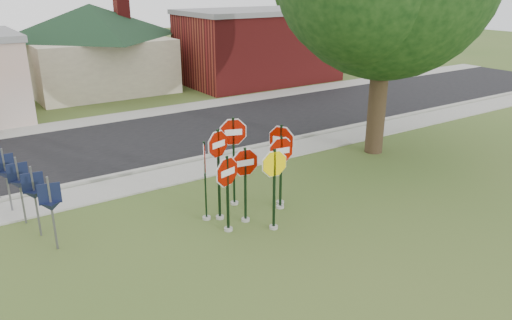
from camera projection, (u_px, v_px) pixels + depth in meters
ground at (272, 236)px, 13.50m from camera, size 120.00×120.00×0.00m
sidewalk_near at (183, 173)px, 17.80m from camera, size 60.00×1.60×0.06m
road at (137, 142)px, 21.33m from camera, size 60.00×7.00×0.04m
sidewalk_far at (105, 119)px, 24.70m from camera, size 60.00×1.60×0.06m
curb at (171, 164)px, 18.57m from camera, size 60.00×0.20×0.14m
stop_sign_center at (245, 175)px, 13.87m from camera, size 1.08×0.24×2.33m
stop_sign_yellow at (274, 179)px, 13.41m from camera, size 1.02×0.24×2.44m
stop_sign_left at (227, 184)px, 13.33m from camera, size 1.08×0.34×2.29m
stop_sign_right at (281, 162)px, 14.67m from camera, size 1.10×0.24×2.39m
stop_sign_back_right at (234, 148)px, 14.80m from camera, size 1.07×0.39×2.89m
stop_sign_back_left at (218, 161)px, 13.90m from camera, size 1.02×0.35×2.81m
stop_sign_far_right at (281, 153)px, 14.90m from camera, size 0.52×1.05×2.65m
stop_sign_far_left at (205, 169)px, 13.93m from camera, size 0.55×1.05×2.49m
route_sign_row at (19, 183)px, 13.80m from camera, size 1.43×4.63×2.00m
building_house at (92, 30)px, 30.54m from camera, size 11.60×11.60×6.20m
building_brick at (259, 45)px, 33.42m from camera, size 10.20×6.20×4.75m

